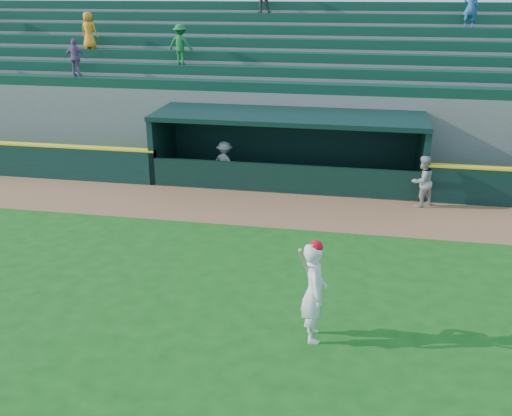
% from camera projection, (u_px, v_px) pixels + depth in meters
% --- Properties ---
extents(ground, '(120.00, 120.00, 0.00)m').
position_uv_depth(ground, '(244.00, 283.00, 13.47)').
color(ground, '#154E13').
rests_on(ground, ground).
extents(warning_track, '(40.00, 3.00, 0.01)m').
position_uv_depth(warning_track, '(275.00, 209.00, 17.96)').
color(warning_track, brown).
rests_on(warning_track, ground).
extents(dugout_player_front, '(1.02, 0.99, 1.65)m').
position_uv_depth(dugout_player_front, '(422.00, 181.00, 17.96)').
color(dugout_player_front, '#A0A09B').
rests_on(dugout_player_front, ground).
extents(dugout_player_inside, '(1.12, 0.91, 1.52)m').
position_uv_depth(dugout_player_inside, '(225.00, 163.00, 20.11)').
color(dugout_player_inside, '#A4A59F').
rests_on(dugout_player_inside, ground).
extents(dugout, '(9.40, 2.80, 2.46)m').
position_uv_depth(dugout, '(289.00, 143.00, 20.31)').
color(dugout, slate).
rests_on(dugout, ground).
extents(stands, '(34.50, 6.25, 7.15)m').
position_uv_depth(stands, '(303.00, 92.00, 24.13)').
color(stands, slate).
rests_on(stands, ground).
extents(batter_at_plate, '(0.63, 0.88, 2.13)m').
position_uv_depth(batter_at_plate, '(314.00, 291.00, 11.01)').
color(batter_at_plate, white).
rests_on(batter_at_plate, ground).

